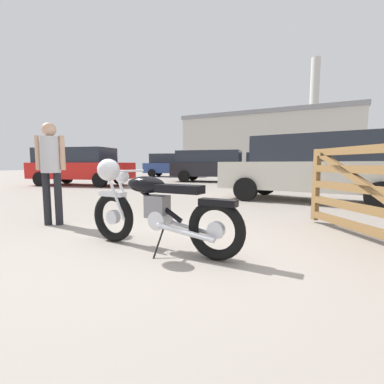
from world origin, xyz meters
name	(u,v)px	position (x,y,z in m)	size (l,w,h in m)	color
ground_plane	(173,251)	(0.00, 0.00, 0.00)	(80.00, 80.00, 0.00)	gray
vintage_motorcycle	(154,208)	(-0.24, -0.02, 0.49)	(2.08, 0.73, 1.07)	black
bystander	(51,163)	(-2.42, 0.51, 1.02)	(0.42, 0.30, 1.66)	black
pale_sedan_back	(79,165)	(-8.21, 7.13, 0.94)	(4.90, 2.47, 1.74)	black
red_hatchback_near	(212,165)	(-3.08, 11.77, 0.94)	(4.83, 2.26, 1.74)	black
silver_sedan_mid	(316,166)	(1.80, 5.06, 0.94)	(4.95, 2.64, 1.74)	black
blue_hatchback_right	(279,165)	(0.34, 15.19, 0.94)	(4.90, 2.45, 1.74)	black
dark_sedan_left	(169,165)	(-7.94, 16.19, 0.92)	(4.12, 2.32, 1.78)	black
industrial_building	(271,144)	(-1.97, 35.99, 3.72)	(22.27, 14.40, 14.25)	beige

